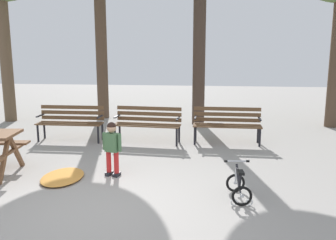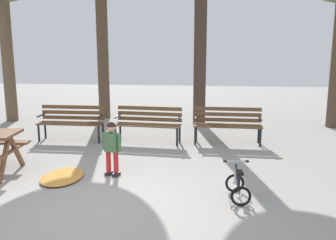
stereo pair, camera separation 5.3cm
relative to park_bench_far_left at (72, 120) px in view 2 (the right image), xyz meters
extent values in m
plane|color=gray|center=(1.82, -3.79, -0.51)|extent=(36.00, 36.00, 0.00)
cube|color=brown|center=(-0.11, -2.82, -0.15)|extent=(0.12, 0.57, 0.76)
cube|color=brown|center=(-0.16, -2.32, -0.15)|extent=(0.12, 0.57, 0.76)
cube|color=brown|center=(-0.14, -2.57, -0.09)|extent=(0.20, 1.10, 0.04)
cube|color=brown|center=(0.00, 0.09, -0.07)|extent=(1.60, 0.08, 0.03)
cube|color=brown|center=(0.00, -0.03, -0.07)|extent=(1.60, 0.08, 0.03)
cube|color=brown|center=(0.00, -0.15, -0.07)|extent=(1.60, 0.08, 0.03)
cube|color=brown|center=(0.00, -0.27, -0.07)|extent=(1.60, 0.08, 0.03)
cube|color=brown|center=(0.00, 0.13, 0.03)|extent=(1.60, 0.06, 0.09)
cube|color=brown|center=(0.00, 0.13, 0.16)|extent=(1.60, 0.06, 0.09)
cube|color=brown|center=(0.00, 0.13, 0.30)|extent=(1.60, 0.06, 0.09)
cylinder|color=black|center=(0.75, -0.25, -0.29)|extent=(0.05, 0.05, 0.44)
cylinder|color=black|center=(0.75, 0.11, -0.29)|extent=(0.05, 0.05, 0.44)
cube|color=black|center=(0.75, -0.07, 0.11)|extent=(0.04, 0.40, 0.03)
cylinder|color=black|center=(-0.75, -0.26, -0.29)|extent=(0.05, 0.05, 0.44)
cylinder|color=black|center=(-0.75, 0.10, -0.29)|extent=(0.05, 0.05, 0.44)
cube|color=black|center=(-0.75, -0.08, 0.11)|extent=(0.04, 0.40, 0.03)
cube|color=brown|center=(1.91, 0.12, -0.07)|extent=(1.60, 0.19, 0.03)
cube|color=brown|center=(1.91, 0.00, -0.07)|extent=(1.60, 0.19, 0.03)
cube|color=brown|center=(1.90, -0.12, -0.07)|extent=(1.60, 0.19, 0.03)
cube|color=brown|center=(1.89, -0.24, -0.07)|extent=(1.60, 0.19, 0.03)
cube|color=brown|center=(1.92, 0.16, 0.03)|extent=(1.60, 0.17, 0.09)
cube|color=brown|center=(1.92, 0.16, 0.16)|extent=(1.60, 0.17, 0.09)
cube|color=brown|center=(1.92, 0.16, 0.30)|extent=(1.60, 0.17, 0.09)
cylinder|color=black|center=(2.64, -0.28, -0.29)|extent=(0.05, 0.05, 0.44)
cylinder|color=black|center=(2.66, 0.08, -0.29)|extent=(0.05, 0.05, 0.44)
cube|color=black|center=(2.65, -0.10, 0.11)|extent=(0.07, 0.40, 0.03)
cylinder|color=black|center=(1.14, -0.17, -0.29)|extent=(0.05, 0.05, 0.44)
cylinder|color=black|center=(1.17, 0.19, -0.29)|extent=(0.05, 0.05, 0.44)
cube|color=black|center=(1.15, 0.01, 0.11)|extent=(0.07, 0.40, 0.03)
cube|color=brown|center=(3.80, 0.24, -0.07)|extent=(1.60, 0.09, 0.03)
cube|color=brown|center=(3.80, 0.12, -0.07)|extent=(1.60, 0.09, 0.03)
cube|color=brown|center=(3.80, 0.00, -0.07)|extent=(1.60, 0.09, 0.03)
cube|color=brown|center=(3.80, -0.12, -0.07)|extent=(1.60, 0.09, 0.03)
cube|color=brown|center=(3.80, 0.28, 0.03)|extent=(1.60, 0.06, 0.09)
cube|color=brown|center=(3.80, 0.28, 0.16)|extent=(1.60, 0.06, 0.09)
cube|color=brown|center=(3.80, 0.28, 0.30)|extent=(1.60, 0.06, 0.09)
cylinder|color=black|center=(4.55, -0.11, -0.29)|extent=(0.05, 0.05, 0.44)
cylinder|color=black|center=(4.55, 0.25, -0.29)|extent=(0.05, 0.05, 0.44)
cube|color=black|center=(4.55, 0.07, 0.11)|extent=(0.05, 0.40, 0.03)
cylinder|color=black|center=(3.05, -0.09, -0.29)|extent=(0.05, 0.05, 0.44)
cylinder|color=black|center=(3.05, 0.27, -0.29)|extent=(0.05, 0.05, 0.44)
cube|color=black|center=(3.05, 0.09, 0.11)|extent=(0.05, 0.40, 0.03)
cylinder|color=red|center=(1.76, -2.44, -0.29)|extent=(0.09, 0.09, 0.45)
cube|color=black|center=(1.76, -2.44, -0.48)|extent=(0.13, 0.18, 0.06)
cylinder|color=red|center=(1.61, -2.40, -0.29)|extent=(0.09, 0.09, 0.45)
cube|color=black|center=(1.61, -2.40, -0.48)|extent=(0.13, 0.18, 0.06)
cube|color=#477047|center=(1.68, -2.42, 0.10)|extent=(0.26, 0.19, 0.33)
sphere|color=tan|center=(1.68, -2.42, 0.36)|extent=(0.16, 0.16, 0.16)
sphere|color=black|center=(1.68, -2.42, 0.38)|extent=(0.16, 0.16, 0.16)
cylinder|color=#477047|center=(1.83, -2.46, 0.11)|extent=(0.07, 0.07, 0.31)
cylinder|color=#477047|center=(1.54, -2.38, 0.11)|extent=(0.07, 0.07, 0.31)
torus|color=black|center=(3.80, -2.95, -0.36)|extent=(0.30, 0.07, 0.30)
cylinder|color=silver|center=(3.80, -2.95, -0.36)|extent=(0.05, 0.05, 0.04)
torus|color=black|center=(3.85, -3.47, -0.36)|extent=(0.30, 0.07, 0.30)
cylinder|color=silver|center=(3.85, -3.47, -0.36)|extent=(0.05, 0.05, 0.04)
torus|color=white|center=(3.74, -3.48, -0.46)|extent=(0.11, 0.04, 0.11)
torus|color=white|center=(3.96, -3.45, -0.46)|extent=(0.11, 0.04, 0.11)
cylinder|color=black|center=(3.82, -3.13, -0.19)|extent=(0.07, 0.31, 0.32)
cylinder|color=black|center=(3.83, -3.29, -0.21)|extent=(0.04, 0.08, 0.27)
cylinder|color=black|center=(3.84, -3.37, -0.35)|extent=(0.05, 0.20, 0.05)
cylinder|color=silver|center=(3.80, -2.97, -0.20)|extent=(0.04, 0.07, 0.32)
cylinder|color=black|center=(3.82, -3.15, -0.09)|extent=(0.07, 0.32, 0.05)
cube|color=black|center=(3.84, -3.31, -0.06)|extent=(0.11, 0.18, 0.04)
cylinder|color=silver|center=(3.80, -2.99, 0.01)|extent=(0.34, 0.06, 0.02)
cylinder|color=black|center=(3.63, -3.01, 0.01)|extent=(0.05, 0.04, 0.04)
cylinder|color=black|center=(3.97, -2.97, 0.01)|extent=(0.05, 0.04, 0.04)
ellipsoid|color=#C68438|center=(0.85, -2.67, -0.48)|extent=(0.74, 1.03, 0.07)
cylinder|color=brown|center=(-2.84, 2.20, 1.40)|extent=(0.36, 0.36, 3.82)
cylinder|color=brown|center=(-0.09, 3.08, 1.60)|extent=(0.36, 0.36, 4.22)
cylinder|color=#423328|center=(3.05, 2.33, 1.59)|extent=(0.36, 0.36, 4.20)
camera|label=1|loc=(3.35, -8.44, 1.70)|focal=38.83mm
camera|label=2|loc=(3.40, -8.43, 1.70)|focal=38.83mm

